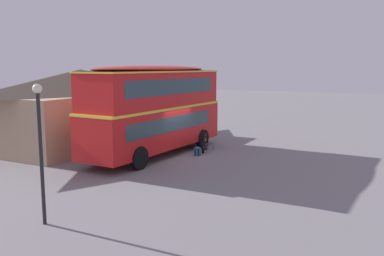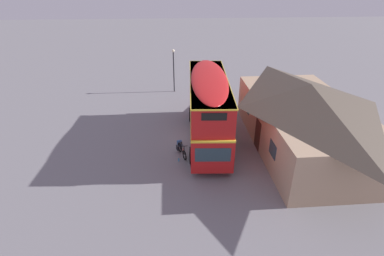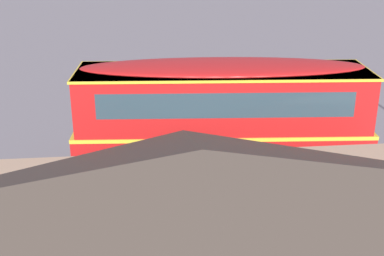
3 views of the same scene
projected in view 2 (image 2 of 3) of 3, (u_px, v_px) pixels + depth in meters
ground_plane at (197, 141)px, 21.96m from camera, size 120.00×120.00×0.00m
double_decker_bus at (208, 106)px, 20.94m from camera, size 9.78×3.00×4.79m
touring_bicycle at (181, 150)px, 20.12m from camera, size 1.67×0.75×1.00m
backpack_on_ground at (179, 143)px, 21.18m from camera, size 0.35×0.38×0.49m
water_bottle_blue_sports at (179, 160)px, 19.62m from camera, size 0.07×0.07×0.24m
pub_building at (305, 116)px, 20.28m from camera, size 12.67×6.92×4.58m
street_lamp at (174, 66)px, 29.49m from camera, size 0.28×0.28×4.25m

